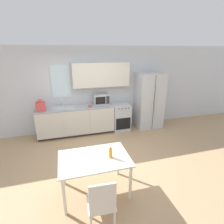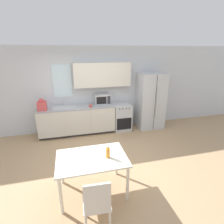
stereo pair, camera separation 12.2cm
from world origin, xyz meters
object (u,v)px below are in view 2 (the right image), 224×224
object	(u,v)px
drink_bottle	(108,153)
dining_table	(92,162)
oven_range	(121,117)
microwave	(102,99)
refrigerator	(150,101)
dining_chair_near	(97,203)
coffee_mug	(90,106)

from	to	relation	value
drink_bottle	dining_table	bearing A→B (deg)	167.90
oven_range	microwave	world-z (taller)	microwave
dining_table	refrigerator	bearing A→B (deg)	47.19
dining_table	dining_chair_near	world-z (taller)	dining_chair_near
coffee_mug	drink_bottle	size ratio (longest dim) A/B	0.47
dining_table	coffee_mug	bearing A→B (deg)	82.81
microwave	dining_chair_near	world-z (taller)	microwave
dining_table	oven_range	bearing A→B (deg)	62.35
dining_chair_near	refrigerator	bearing A→B (deg)	57.62
refrigerator	drink_bottle	world-z (taller)	refrigerator
dining_chair_near	drink_bottle	xyz separation A→B (m)	(0.33, 0.74, 0.31)
microwave	drink_bottle	world-z (taller)	microwave
oven_range	refrigerator	distance (m)	1.12
refrigerator	microwave	size ratio (longest dim) A/B	3.78
coffee_mug	refrigerator	bearing A→B (deg)	3.35
coffee_mug	dining_table	bearing A→B (deg)	-97.19
dining_table	dining_chair_near	distance (m)	0.81
refrigerator	microwave	world-z (taller)	refrigerator
oven_range	dining_chair_near	world-z (taller)	dining_chair_near
oven_range	dining_table	size ratio (longest dim) A/B	0.71
coffee_mug	drink_bottle	distance (m)	2.49
dining_table	dining_chair_near	xyz separation A→B (m)	(-0.04, -0.80, -0.11)
oven_range	microwave	xyz separation A→B (m)	(-0.62, 0.12, 0.63)
coffee_mug	dining_chair_near	world-z (taller)	coffee_mug
refrigerator	microwave	distance (m)	1.64
oven_range	microwave	distance (m)	0.89
refrigerator	dining_table	distance (m)	3.48
dining_chair_near	dining_table	bearing A→B (deg)	90.18
microwave	dining_table	xyz separation A→B (m)	(-0.74, -2.71, -0.42)
dining_table	drink_bottle	xyz separation A→B (m)	(0.28, -0.06, 0.20)
coffee_mug	dining_table	size ratio (longest dim) A/B	0.09
dining_chair_near	drink_bottle	bearing A→B (deg)	69.38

